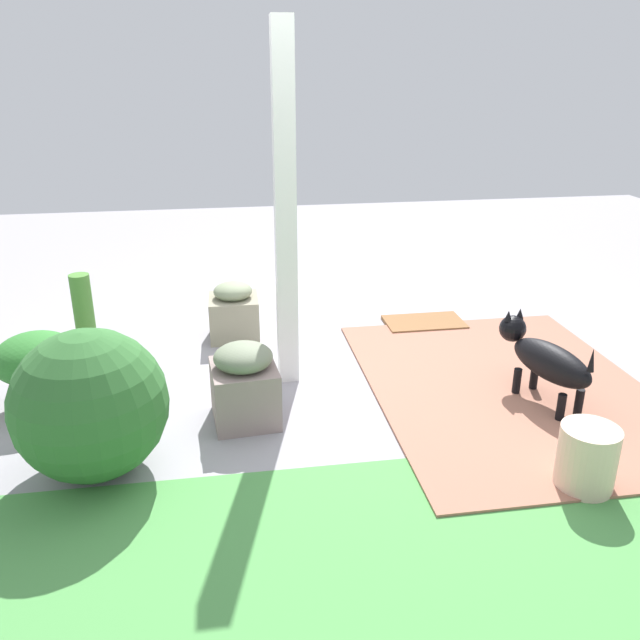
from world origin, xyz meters
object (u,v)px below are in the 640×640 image
Objects in this scene: dog at (545,358)px; doormat at (424,323)px; porch_pillar at (285,214)px; terracotta_pot_tall at (87,335)px; stone_planter_mid at (244,384)px; ceramic_urn at (587,458)px; stone_planter_nearest at (234,312)px; round_shrub at (90,405)px; terracotta_pot_broad at (37,363)px.

dog reaches higher than doormat.
porch_pillar is 3.30× the size of terracotta_pot_tall.
doormat is (-1.55, -1.33, -0.22)m from stone_planter_mid.
dog is 2.25× the size of ceramic_urn.
dog is at bearing 143.70° from stone_planter_nearest.
doormat is at bearing -87.17° from ceramic_urn.
doormat is at bearing -146.58° from porch_pillar.
terracotta_pot_broad is (0.46, -0.81, -0.11)m from round_shrub.
stone_planter_mid is 1.87m from dog.
terracotta_pot_tall is 2.03× the size of ceramic_urn.
stone_planter_mid is 0.65× the size of dog.
stone_planter_mid is 2.05m from doormat.
porch_pillar is 2.88× the size of round_shrub.
dog is at bearing 158.95° from porch_pillar.
terracotta_pot_tall is (0.26, -1.33, -0.15)m from round_shrub.
stone_planter_mid reaches higher than ceramic_urn.
stone_planter_mid is at bearing 90.76° from stone_planter_nearest.
stone_planter_nearest reaches higher than doormat.
ceramic_urn is 0.53× the size of doormat.
ceramic_urn is (-2.71, 1.86, -0.08)m from terracotta_pot_tall.
round_shrub is 1.55× the size of terracotta_pot_broad.
terracotta_pot_broad is 3.21m from ceramic_urn.
stone_planter_nearest is 1.11m from terracotta_pot_tall.
ceramic_urn is at bearing 150.18° from stone_planter_mid.
ceramic_urn is at bearing 167.76° from round_shrub.
terracotta_pot_broad is 0.67× the size of dog.
round_shrub is at bearing 36.79° from doormat.
round_shrub is 1.23× the size of doormat.
stone_planter_nearest reaches higher than ceramic_urn.
round_shrub is at bearing 40.19° from porch_pillar.
ceramic_urn is at bearing 145.49° from terracotta_pot_tall.
doormat is (-2.80, -0.94, -0.27)m from terracotta_pot_broad.
porch_pillar is 1.85m from dog.
dog reaches higher than terracotta_pot_broad.
round_shrub is 2.95m from doormat.
porch_pillar is 1.68m from terracotta_pot_tall.
stone_planter_nearest is 1.54m from terracotta_pot_broad.
terracotta_pot_tall reaches higher than terracotta_pot_broad.
round_shrub is 2.52m from ceramic_urn.
terracotta_pot_tall is at bearing 21.03° from stone_planter_nearest.
ceramic_urn is at bearing 155.26° from terracotta_pot_broad.
round_shrub is at bearing -12.24° from ceramic_urn.
stone_planter_mid is 1.45× the size of ceramic_urn.
stone_planter_nearest is at bearing -36.30° from dog.
doormat is at bearing -161.47° from terracotta_pot_broad.
terracotta_pot_broad is 1.51× the size of ceramic_urn.
stone_planter_nearest is at bearing -53.45° from ceramic_urn.
stone_planter_mid is 1.91m from ceramic_urn.
terracotta_pot_broad is at bearing 68.33° from terracotta_pot_tall.
terracotta_pot_broad is (1.58, 0.13, -0.85)m from porch_pillar.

